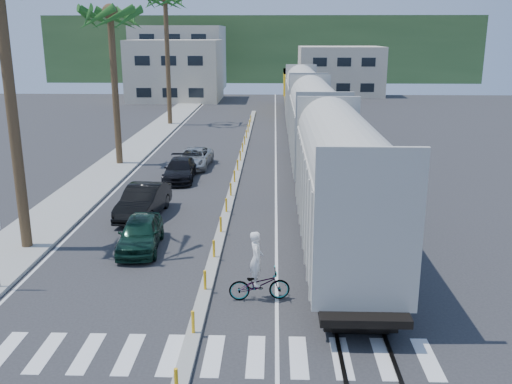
# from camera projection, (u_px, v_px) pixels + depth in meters

# --- Properties ---
(ground) EXTENTS (140.00, 140.00, 0.00)m
(ground) POSITION_uv_depth(u_px,v_px,m) (198.00, 321.00, 18.01)
(ground) COLOR #28282B
(ground) RESTS_ON ground
(sidewalk) EXTENTS (3.00, 90.00, 0.15)m
(sidewalk) POSITION_uv_depth(u_px,v_px,m) (128.00, 155.00, 42.33)
(sidewalk) COLOR gray
(sidewalk) RESTS_ON ground
(rails) EXTENTS (1.56, 100.00, 0.06)m
(rails) POSITION_uv_depth(u_px,v_px,m) (307.00, 149.00, 44.82)
(rails) COLOR black
(rails) RESTS_ON ground
(median) EXTENTS (0.45, 60.00, 0.85)m
(median) POSITION_uv_depth(u_px,v_px,m) (238.00, 171.00, 37.21)
(median) COLOR gray
(median) RESTS_ON ground
(crosswalk) EXTENTS (14.00, 2.20, 0.01)m
(crosswalk) POSITION_uv_depth(u_px,v_px,m) (189.00, 355.00, 16.09)
(crosswalk) COLOR silver
(crosswalk) RESTS_ON ground
(lane_markings) EXTENTS (9.42, 90.00, 0.01)m
(lane_markings) POSITION_uv_depth(u_px,v_px,m) (213.00, 156.00, 42.15)
(lane_markings) COLOR silver
(lane_markings) RESTS_ON ground
(freight_train) EXTENTS (3.00, 60.94, 5.85)m
(freight_train) POSITION_uv_depth(u_px,v_px,m) (310.00, 116.00, 42.09)
(freight_train) COLOR #B5B3A6
(freight_train) RESTS_ON ground
(palm_trees) EXTENTS (3.50, 37.20, 13.75)m
(palm_trees) POSITION_uv_depth(u_px,v_px,m) (115.00, 1.00, 37.23)
(palm_trees) COLOR brown
(palm_trees) RESTS_ON ground
(buildings) EXTENTS (38.00, 27.00, 10.00)m
(buildings) POSITION_uv_depth(u_px,v_px,m) (217.00, 64.00, 86.05)
(buildings) COLOR #C2B29A
(buildings) RESTS_ON ground
(hillside) EXTENTS (80.00, 20.00, 12.00)m
(hillside) POSITION_uv_depth(u_px,v_px,m) (263.00, 48.00, 112.71)
(hillside) COLOR #385628
(hillside) RESTS_ON ground
(car_lead) EXTENTS (2.25, 4.34, 1.40)m
(car_lead) POSITION_uv_depth(u_px,v_px,m) (140.00, 233.00, 23.86)
(car_lead) COLOR #0F2E22
(car_lead) RESTS_ON ground
(car_second) EXTENTS (2.46, 5.01, 1.56)m
(car_second) POSITION_uv_depth(u_px,v_px,m) (143.00, 201.00, 28.17)
(car_second) COLOR black
(car_second) RESTS_ON ground
(car_third) EXTENTS (2.23, 4.66, 1.30)m
(car_third) POSITION_uv_depth(u_px,v_px,m) (180.00, 170.00, 35.22)
(car_third) COLOR black
(car_third) RESTS_ON ground
(car_rear) EXTENTS (2.54, 4.80, 1.28)m
(car_rear) POSITION_uv_depth(u_px,v_px,m) (194.00, 158.00, 38.64)
(car_rear) COLOR #A4A7AA
(car_rear) RESTS_ON ground
(cyclist) EXTENTS (1.16, 2.22, 2.44)m
(cyclist) POSITION_uv_depth(u_px,v_px,m) (259.00, 278.00, 19.28)
(cyclist) COLOR #9EA0A5
(cyclist) RESTS_ON ground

